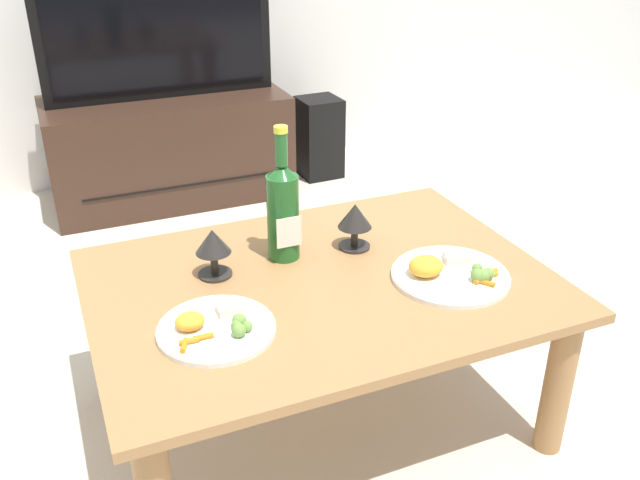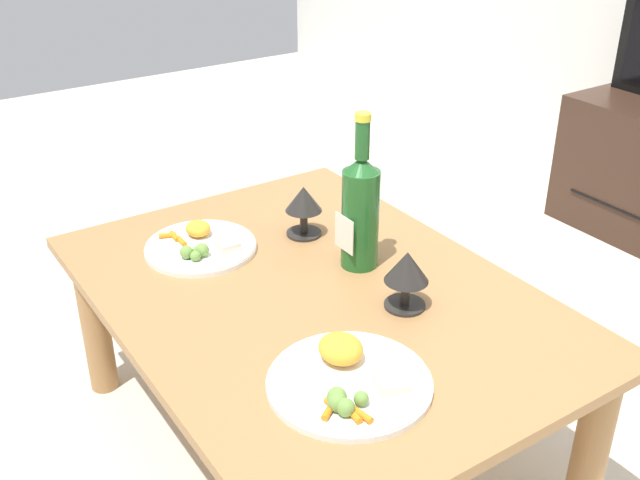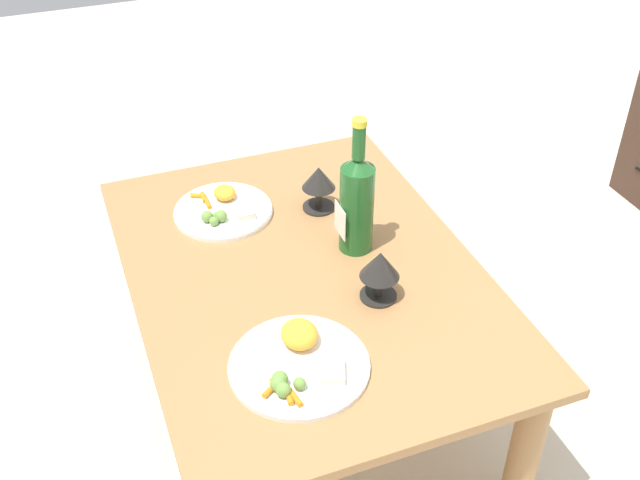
{
  "view_description": "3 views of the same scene",
  "coord_description": "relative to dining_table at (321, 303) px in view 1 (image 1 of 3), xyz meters",
  "views": [
    {
      "loc": [
        -0.57,
        -1.33,
        1.27
      ],
      "look_at": [
        0.02,
        0.04,
        0.51
      ],
      "focal_mm": 38.56,
      "sensor_mm": 36.0,
      "label": 1
    },
    {
      "loc": [
        1.13,
        -0.74,
        1.26
      ],
      "look_at": [
        -0.01,
        0.02,
        0.54
      ],
      "focal_mm": 42.58,
      "sensor_mm": 36.0,
      "label": 2
    },
    {
      "loc": [
        1.34,
        -0.47,
        1.57
      ],
      "look_at": [
        -0.03,
        0.05,
        0.48
      ],
      "focal_mm": 43.34,
      "sensor_mm": 36.0,
      "label": 3
    }
  ],
  "objects": [
    {
      "name": "tv_stand",
      "position": [
        -0.04,
        1.66,
        -0.12
      ],
      "size": [
        1.05,
        0.5,
        0.47
      ],
      "color": "#382319",
      "rests_on": "ground_plane"
    },
    {
      "name": "wine_bottle",
      "position": [
        -0.04,
        0.15,
        0.21
      ],
      "size": [
        0.08,
        0.08,
        0.35
      ],
      "color": "#1E5923",
      "rests_on": "dining_table"
    },
    {
      "name": "dinner_plate_right",
      "position": [
        0.29,
        -0.12,
        0.08
      ],
      "size": [
        0.29,
        0.29,
        0.06
      ],
      "color": "white",
      "rests_on": "dining_table"
    },
    {
      "name": "dining_table",
      "position": [
        0.0,
        0.0,
        0.0
      ],
      "size": [
        1.11,
        0.8,
        0.43
      ],
      "color": "#9E7042",
      "rests_on": "ground_plane"
    },
    {
      "name": "goblet_right",
      "position": [
        0.15,
        0.12,
        0.15
      ],
      "size": [
        0.09,
        0.09,
        0.13
      ],
      "color": "black",
      "rests_on": "dining_table"
    },
    {
      "name": "tv_screen",
      "position": [
        -0.04,
        1.66,
        0.37
      ],
      "size": [
        0.99,
        0.05,
        0.52
      ],
      "color": "black",
      "rests_on": "tv_stand"
    },
    {
      "name": "goblet_left",
      "position": [
        -0.23,
        0.12,
        0.15
      ],
      "size": [
        0.09,
        0.09,
        0.12
      ],
      "color": "black",
      "rests_on": "dining_table"
    },
    {
      "name": "floor_speaker",
      "position": [
        0.69,
        1.64,
        -0.16
      ],
      "size": [
        0.2,
        0.2,
        0.39
      ],
      "primitive_type": "cube",
      "rotation": [
        0.0,
        0.0,
        0.03
      ],
      "color": "black",
      "rests_on": "ground_plane"
    },
    {
      "name": "ground_plane",
      "position": [
        0.0,
        0.0,
        -0.36
      ],
      "size": [
        6.4,
        6.4,
        0.0
      ],
      "primitive_type": "plane",
      "color": "beige"
    },
    {
      "name": "dinner_plate_left",
      "position": [
        -0.3,
        -0.12,
        0.08
      ],
      "size": [
        0.26,
        0.26,
        0.05
      ],
      "color": "white",
      "rests_on": "dining_table"
    }
  ]
}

